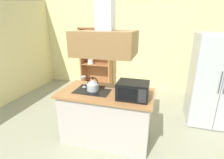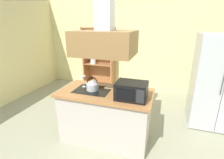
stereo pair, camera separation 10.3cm
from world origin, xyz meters
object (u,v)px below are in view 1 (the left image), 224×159
(dish_cabinet, at_px, (97,61))
(wine_glass_on_counter, at_px, (84,79))
(cutting_board, at_px, (115,87))
(refrigerator, at_px, (215,81))
(kettle, at_px, (93,85))
(microwave, at_px, (133,90))

(dish_cabinet, xyz_separation_m, wine_glass_on_counter, (0.66, -2.35, 0.23))
(cutting_board, relative_size, wine_glass_on_counter, 1.65)
(refrigerator, relative_size, kettle, 7.85)
(dish_cabinet, xyz_separation_m, microwave, (1.57, -2.57, 0.20))
(refrigerator, height_order, kettle, refrigerator)
(dish_cabinet, height_order, kettle, dish_cabinet)
(dish_cabinet, xyz_separation_m, cutting_board, (1.20, -2.20, 0.08))
(dish_cabinet, height_order, cutting_board, dish_cabinet)
(refrigerator, bearing_deg, microwave, -139.19)
(microwave, bearing_deg, refrigerator, 40.81)
(refrigerator, relative_size, microwave, 3.94)
(dish_cabinet, distance_m, kettle, 2.60)
(microwave, relative_size, wine_glass_on_counter, 2.23)
(refrigerator, height_order, microwave, refrigerator)
(wine_glass_on_counter, bearing_deg, kettle, -22.77)
(refrigerator, xyz_separation_m, kettle, (-2.13, -1.11, 0.09))
(refrigerator, bearing_deg, cutting_board, -154.33)
(kettle, relative_size, microwave, 0.50)
(microwave, distance_m, wine_glass_on_counter, 0.93)
(kettle, xyz_separation_m, microwave, (0.69, -0.13, 0.03))
(cutting_board, bearing_deg, wine_glass_on_counter, -163.84)
(dish_cabinet, bearing_deg, kettle, -70.35)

